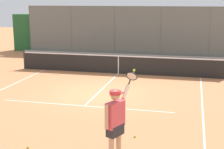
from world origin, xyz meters
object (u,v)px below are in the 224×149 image
(tennis_player, at_px, (115,120))
(tennis_ball_near_baseline, at_px, (57,74))
(tennis_ball_near_net, at_px, (28,147))
(tennis_ball_mid_court, at_px, (135,136))

(tennis_player, bearing_deg, tennis_ball_near_baseline, 54.63)
(tennis_ball_near_baseline, xyz_separation_m, tennis_ball_near_net, (-2.78, 8.63, 0.00))
(tennis_ball_near_baseline, height_order, tennis_ball_near_net, same)
(tennis_player, xyz_separation_m, tennis_ball_near_net, (2.42, -0.28, -1.05))
(tennis_player, height_order, tennis_ball_mid_court, tennis_player)
(tennis_ball_mid_court, height_order, tennis_ball_near_baseline, same)
(tennis_ball_mid_court, distance_m, tennis_ball_near_net, 2.95)
(tennis_player, distance_m, tennis_ball_near_baseline, 10.38)
(tennis_ball_near_baseline, bearing_deg, tennis_ball_near_net, 107.87)
(tennis_player, bearing_deg, tennis_ball_mid_court, 17.74)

